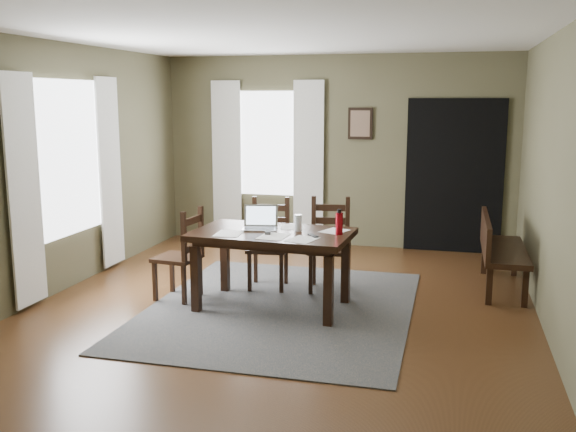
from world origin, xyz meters
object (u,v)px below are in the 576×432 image
(laptop, at_px, (260,223))
(water_bottle, at_px, (339,223))
(bench, at_px, (498,246))
(chair_end, at_px, (182,256))
(chair_back_left, at_px, (269,244))
(dining_table, at_px, (272,241))
(chair_back_right, at_px, (329,246))

(laptop, xyz_separation_m, water_bottle, (0.83, -0.08, 0.05))
(bench, bearing_deg, chair_end, 111.20)
(chair_back_left, height_order, bench, chair_back_left)
(bench, xyz_separation_m, water_bottle, (-1.57, -1.24, 0.42))
(dining_table, bearing_deg, water_bottle, 5.70)
(chair_back_right, bearing_deg, dining_table, -126.21)
(bench, bearing_deg, chair_back_right, 105.67)
(dining_table, xyz_separation_m, chair_back_left, (-0.24, 0.69, -0.20))
(chair_back_left, bearing_deg, laptop, -88.66)
(chair_back_left, relative_size, laptop, 2.54)
(chair_back_right, relative_size, water_bottle, 4.07)
(bench, bearing_deg, water_bottle, 128.30)
(chair_back_right, distance_m, bench, 1.87)
(dining_table, xyz_separation_m, laptop, (-0.16, 0.11, 0.16))
(chair_end, distance_m, laptop, 0.92)
(chair_end, distance_m, water_bottle, 1.72)
(chair_back_right, bearing_deg, water_bottle, -78.75)
(chair_back_left, bearing_deg, bench, 6.77)
(bench, relative_size, water_bottle, 5.76)
(chair_end, relative_size, chair_back_right, 0.96)
(chair_end, xyz_separation_m, bench, (3.23, 1.25, 0.01))
(chair_end, bearing_deg, chair_back_right, 123.79)
(chair_back_left, height_order, chair_back_right, chair_back_right)
(chair_back_left, distance_m, chair_back_right, 0.68)
(chair_back_right, relative_size, bench, 0.71)
(chair_back_left, relative_size, bench, 0.69)
(dining_table, height_order, bench, bench)
(chair_end, bearing_deg, chair_back_left, 137.92)
(laptop, bearing_deg, chair_back_left, 86.57)
(dining_table, distance_m, chair_end, 1.02)
(chair_end, relative_size, chair_back_left, 0.97)
(chair_end, xyz_separation_m, water_bottle, (1.66, 0.01, 0.43))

